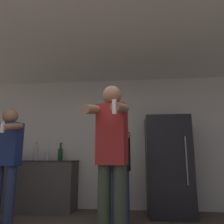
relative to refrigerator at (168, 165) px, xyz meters
name	(u,v)px	position (x,y,z in m)	size (l,w,h in m)	color
wall_back	(100,142)	(-1.28, 0.38, 0.43)	(7.00, 0.06, 2.55)	silver
ceiling_slab	(85,47)	(-1.28, -1.09, 1.73)	(7.00, 3.41, 0.05)	silver
refrigerator	(168,165)	(0.00, 0.00, 0.00)	(0.74, 0.73, 1.68)	#262628
counter	(32,185)	(-2.50, 0.09, -0.39)	(1.65, 0.55, 0.91)	#47423D
bottle_brown_liquor	(11,154)	(-3.00, 0.14, 0.18)	(0.07, 0.07, 0.32)	#194723
bottle_green_wine	(2,155)	(-3.18, 0.14, 0.17)	(0.09, 0.09, 0.27)	#563314
bottle_short_whiskey	(47,156)	(-2.26, 0.14, 0.16)	(0.08, 0.08, 0.25)	silver
bottle_amber_bourbon	(60,154)	(-2.00, 0.14, 0.19)	(0.09, 0.09, 0.34)	#194723
bottle_dark_rum	(36,153)	(-2.49, 0.14, 0.20)	(0.07, 0.07, 0.35)	silver
person_woman_foreground	(112,154)	(-0.84, -1.60, 0.17)	(0.48, 0.57, 1.79)	#38422D
person_man_side	(6,157)	(-2.49, -0.87, 0.14)	(0.50, 0.55, 1.71)	navy
person_spectator_back	(118,165)	(-0.84, -0.66, 0.01)	(0.48, 0.58, 1.55)	navy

